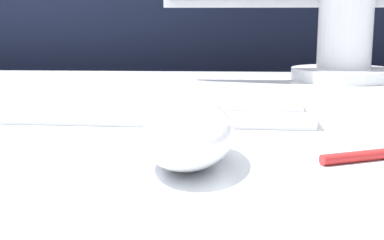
% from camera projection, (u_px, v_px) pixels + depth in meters
% --- Properties ---
extents(partition_panel, '(5.00, 0.03, 1.19)m').
position_uv_depth(partition_panel, '(183.00, 140.00, 1.20)').
color(partition_panel, black).
rests_on(partition_panel, ground_plane).
extents(computer_mouse_near, '(0.07, 0.12, 0.04)m').
position_uv_depth(computer_mouse_near, '(189.00, 133.00, 0.37)').
color(computer_mouse_near, white).
rests_on(computer_mouse_near, desk).
extents(keyboard, '(0.40, 0.14, 0.02)m').
position_uv_depth(keyboard, '(117.00, 105.00, 0.56)').
color(keyboard, silver).
rests_on(keyboard, desk).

